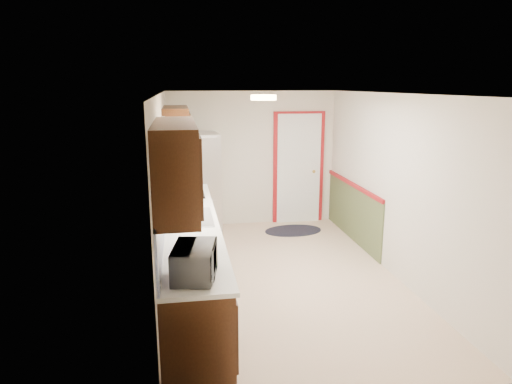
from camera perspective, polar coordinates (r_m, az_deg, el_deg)
name	(u,v)px	position (r m, az deg, el deg)	size (l,w,h in m)	color
room_shell	(283,190)	(5.82, 3.45, 0.28)	(3.20, 5.20, 2.52)	beige
kitchen_run	(187,231)	(5.50, -8.60, -4.85)	(0.63, 4.00, 2.20)	#32190B
back_wall_trim	(310,177)	(8.22, 6.72, 1.86)	(1.12, 2.30, 2.08)	maroon
ceiling_fixture	(264,97)	(5.41, 0.95, 11.73)	(0.30, 0.30, 0.06)	#FFD88C
microwave	(195,258)	(3.84, -7.69, -8.23)	(0.50, 0.28, 0.34)	white
refrigerator	(197,184)	(7.75, -7.39, 0.95)	(0.79, 0.76, 1.73)	#B7B7BC
rug	(293,230)	(8.06, 4.67, -4.82)	(1.01, 0.65, 0.01)	black
cooktop	(188,194)	(6.72, -8.49, -0.25)	(0.47, 0.56, 0.02)	black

